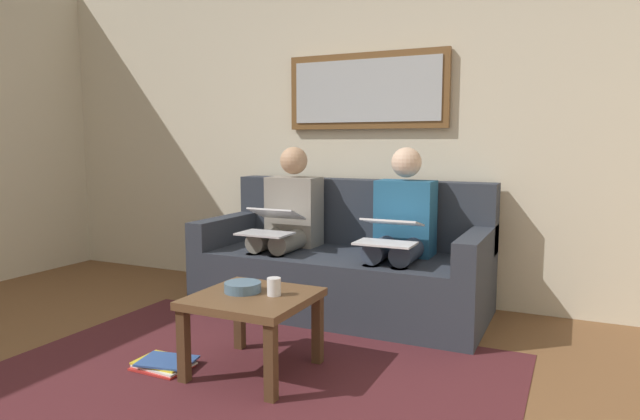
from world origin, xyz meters
TOP-DOWN VIEW (x-y plane):
  - wall_rear at (0.00, -2.60)m, footprint 6.00×0.12m
  - area_rug at (0.00, -0.85)m, footprint 2.60×1.80m
  - couch at (0.00, -2.12)m, footprint 1.96×0.90m
  - framed_mirror at (0.00, -2.51)m, footprint 1.24×0.05m
  - coffee_table at (-0.00, -0.90)m, footprint 0.57×0.57m
  - cup at (-0.11, -0.93)m, footprint 0.07×0.07m
  - bowl at (0.07, -0.92)m, footprint 0.19×0.19m
  - person_left at (-0.42, -2.05)m, footprint 0.38×0.58m
  - laptop_white at (-0.42, -1.80)m, footprint 0.36×0.35m
  - person_right at (0.42, -2.05)m, footprint 0.38×0.58m
  - laptop_silver at (0.42, -1.82)m, footprint 0.35×0.39m
  - magazine_stack at (0.45, -0.74)m, footprint 0.33×0.25m

SIDE VIEW (x-z plane):
  - area_rug at x=0.00m, z-range 0.00..0.01m
  - magazine_stack at x=0.45m, z-range 0.01..0.04m
  - couch at x=0.00m, z-range -0.14..0.76m
  - coffee_table at x=0.00m, z-range 0.14..0.55m
  - bowl at x=0.07m, z-range 0.41..0.46m
  - cup at x=-0.11m, z-range 0.41..0.50m
  - person_left at x=-0.42m, z-range 0.04..1.18m
  - person_right at x=0.42m, z-range 0.04..1.18m
  - laptop_white at x=-0.42m, z-range 0.55..0.70m
  - laptop_silver at x=0.42m, z-range 0.55..0.72m
  - wall_rear at x=0.00m, z-range 0.00..2.60m
  - framed_mirror at x=0.00m, z-range 1.27..1.83m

